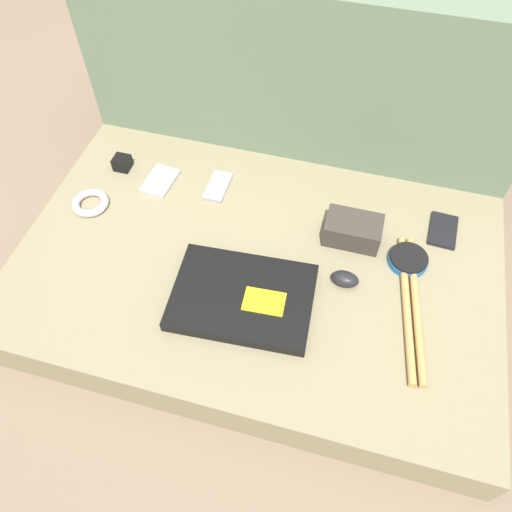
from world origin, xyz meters
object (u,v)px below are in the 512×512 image
laptop (241,297)px  camera_pouch (353,230)px  phone_black (160,181)px  phone_silver (443,230)px  computer_mouse (345,279)px  charger_brick (122,163)px  speaker_puck (408,260)px  phone_small (218,186)px

laptop → camera_pouch: 0.32m
phone_black → phone_silver: bearing=7.3°
laptop → computer_mouse: (0.21, 0.11, 0.00)m
computer_mouse → charger_brick: 0.68m
speaker_puck → phone_small: speaker_puck is taller
laptop → camera_pouch: size_ratio=2.42×
phone_silver → phone_black: size_ratio=0.98×
speaker_puck → camera_pouch: bearing=164.7°
phone_silver → phone_black: 0.74m
speaker_puck → phone_silver: (0.08, 0.12, -0.01)m
computer_mouse → charger_brick: size_ratio=1.52×
computer_mouse → phone_black: (-0.53, 0.19, -0.01)m
speaker_puck → phone_silver: bearing=57.1°
computer_mouse → speaker_puck: 0.17m
speaker_puck → phone_small: 0.52m
computer_mouse → phone_silver: 0.30m
phone_silver → phone_black: (-0.74, -0.03, 0.00)m
speaker_puck → computer_mouse: bearing=-144.3°
laptop → speaker_puck: laptop is taller
camera_pouch → laptop: bearing=-131.0°
laptop → charger_brick: 0.54m
phone_silver → camera_pouch: 0.23m
phone_silver → charger_brick: charger_brick is taller
charger_brick → phone_silver: bearing=0.0°
phone_small → laptop: bearing=-63.6°
laptop → camera_pouch: (0.21, 0.24, 0.02)m
phone_small → charger_brick: charger_brick is taller
speaker_puck → phone_silver: 0.14m
speaker_puck → phone_small: (-0.51, 0.12, -0.01)m
camera_pouch → charger_brick: size_ratio=3.09×
laptop → phone_small: size_ratio=3.03×
laptop → phone_black: size_ratio=2.95×
phone_black → charger_brick: bearing=172.4°
laptop → camera_pouch: camera_pouch is taller
phone_black → speaker_puck: bearing=-2.6°
phone_black → charger_brick: (-0.12, 0.03, 0.01)m
laptop → charger_brick: bearing=139.6°
camera_pouch → charger_brick: bearing=172.9°
speaker_puck → phone_black: speaker_puck is taller
computer_mouse → phone_small: size_ratio=0.61×
speaker_puck → charger_brick: charger_brick is taller
speaker_puck → phone_black: 0.67m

